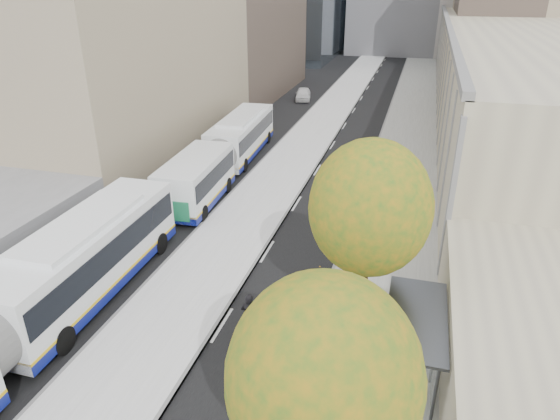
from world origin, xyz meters
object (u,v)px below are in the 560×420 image
(bus_shelter, at_px, (421,329))
(bus_near, at_px, (12,318))
(cyclist, at_px, (250,328))
(bus_far, at_px, (225,151))
(distant_car, at_px, (303,94))

(bus_shelter, relative_size, bus_near, 0.23)
(bus_near, height_order, cyclist, bus_near)
(bus_near, bearing_deg, cyclist, 18.71)
(bus_far, bearing_deg, bus_shelter, -54.54)
(bus_far, xyz_separation_m, cyclist, (7.47, -16.57, -0.73))
(bus_far, distance_m, cyclist, 18.20)
(distant_car, bearing_deg, bus_shelter, -82.48)
(bus_shelter, bearing_deg, bus_near, -169.01)
(cyclist, height_order, distant_car, cyclist)
(bus_near, distance_m, distant_car, 43.02)
(bus_near, height_order, distant_car, bus_near)
(bus_near, relative_size, distant_car, 4.92)
(bus_far, xyz_separation_m, distant_car, (-0.14, 23.70, -0.93))
(bus_far, bearing_deg, distant_car, 87.23)
(cyclist, distance_m, distant_car, 40.99)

